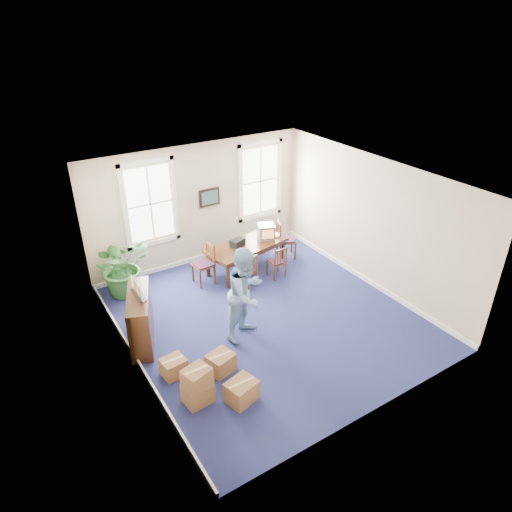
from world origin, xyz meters
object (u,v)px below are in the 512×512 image
chair_near_left (247,271)px  cardboard_boxes (205,377)px  man (246,294)px  credenza (141,318)px  crt_tv (266,231)px  conference_table (247,257)px  potted_plant (123,266)px

chair_near_left → cardboard_boxes: bearing=24.8°
man → credenza: 2.20m
crt_tv → credenza: size_ratio=0.32×
conference_table → potted_plant: bearing=158.9°
conference_table → crt_tv: (0.63, 0.05, 0.56)m
conference_table → crt_tv: bearing=-6.1°
chair_near_left → crt_tv: bearing=-166.2°
credenza → cardboard_boxes: (0.42, -2.02, -0.19)m
chair_near_left → man: bearing=36.2°
credenza → crt_tv: bearing=40.9°
conference_table → cardboard_boxes: bearing=-141.2°
conference_table → chair_near_left: (-0.44, -0.73, 0.08)m
crt_tv → chair_near_left: crt_tv is taller
chair_near_left → cardboard_boxes: size_ratio=0.67×
chair_near_left → cardboard_boxes: chair_near_left is taller
chair_near_left → potted_plant: 2.96m
crt_tv → man: 3.17m
potted_plant → conference_table: bearing=-10.7°
conference_table → potted_plant: size_ratio=1.45×
crt_tv → credenza: bearing=-139.1°
conference_table → man: man is taller
potted_plant → cardboard_boxes: (0.13, -4.01, -0.37)m
crt_tv → man: (-2.07, -2.40, 0.09)m
crt_tv → potted_plant: 3.76m
man → credenza: man is taller
crt_tv → cardboard_boxes: size_ratio=0.35×
chair_near_left → potted_plant: potted_plant is taller
conference_table → credenza: (-3.37, -1.41, 0.20)m
man → potted_plant: 3.37m
conference_table → credenza: size_ratio=1.48×
potted_plant → cardboard_boxes: bearing=-88.2°
chair_near_left → potted_plant: (-2.64, 1.31, 0.30)m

